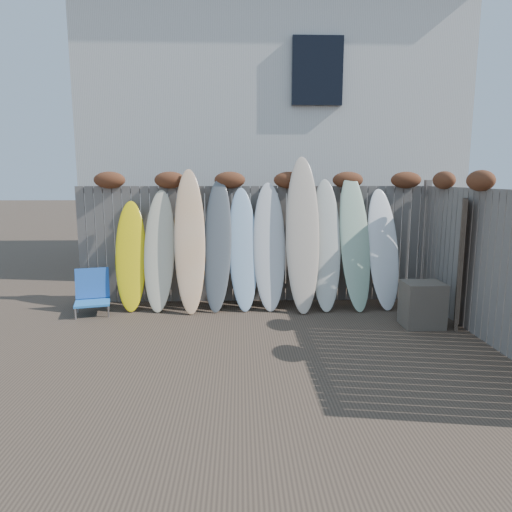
{
  "coord_description": "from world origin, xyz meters",
  "views": [
    {
      "loc": [
        -0.24,
        -5.41,
        2.13
      ],
      "look_at": [
        0.0,
        1.2,
        1.0
      ],
      "focal_mm": 32.0,
      "sensor_mm": 36.0,
      "label": 1
    }
  ],
  "objects_px": {
    "beach_chair": "(92,293)",
    "surfboard_0": "(131,256)",
    "lattice_panel": "(460,260)",
    "wooden_crate": "(422,304)"
  },
  "relations": [
    {
      "from": "beach_chair",
      "to": "surfboard_0",
      "type": "distance_m",
      "value": 0.84
    },
    {
      "from": "beach_chair",
      "to": "lattice_panel",
      "type": "distance_m",
      "value": 5.71
    },
    {
      "from": "beach_chair",
      "to": "surfboard_0",
      "type": "relative_size",
      "value": 0.38
    },
    {
      "from": "beach_chair",
      "to": "wooden_crate",
      "type": "relative_size",
      "value": 1.07
    },
    {
      "from": "beach_chair",
      "to": "wooden_crate",
      "type": "bearing_deg",
      "value": -9.71
    },
    {
      "from": "beach_chair",
      "to": "wooden_crate",
      "type": "xyz_separation_m",
      "value": [
        5.0,
        -0.86,
        0.0
      ]
    },
    {
      "from": "beach_chair",
      "to": "wooden_crate",
      "type": "distance_m",
      "value": 5.07
    },
    {
      "from": "lattice_panel",
      "to": "wooden_crate",
      "type": "bearing_deg",
      "value": -130.91
    },
    {
      "from": "surfboard_0",
      "to": "beach_chair",
      "type": "bearing_deg",
      "value": -162.96
    },
    {
      "from": "lattice_panel",
      "to": "beach_chair",
      "type": "bearing_deg",
      "value": -160.98
    }
  ]
}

